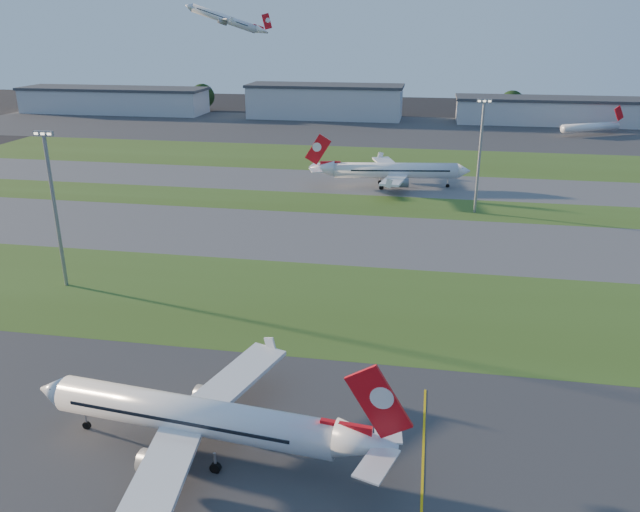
% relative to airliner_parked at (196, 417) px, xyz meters
% --- Properties ---
extents(grass_strip_a, '(300.00, 34.00, 0.01)m').
position_rel_airliner_parked_xyz_m(grass_strip_a, '(17.84, 37.44, -4.06)').
color(grass_strip_a, '#3C551C').
rests_on(grass_strip_a, ground).
extents(taxiway_a, '(300.00, 32.00, 0.01)m').
position_rel_airliner_parked_xyz_m(taxiway_a, '(17.84, 70.44, -4.06)').
color(taxiway_a, '#515154').
rests_on(taxiway_a, ground).
extents(grass_strip_b, '(300.00, 18.00, 0.01)m').
position_rel_airliner_parked_xyz_m(grass_strip_b, '(17.84, 95.44, -4.06)').
color(grass_strip_b, '#3C551C').
rests_on(grass_strip_b, ground).
extents(taxiway_b, '(300.00, 26.00, 0.01)m').
position_rel_airliner_parked_xyz_m(taxiway_b, '(17.84, 117.44, -4.06)').
color(taxiway_b, '#515154').
rests_on(taxiway_b, ground).
extents(grass_strip_c, '(300.00, 40.00, 0.01)m').
position_rel_airliner_parked_xyz_m(grass_strip_c, '(17.84, 150.44, -4.06)').
color(grass_strip_c, '#3C551C').
rests_on(grass_strip_c, ground).
extents(apron_far, '(400.00, 80.00, 0.01)m').
position_rel_airliner_parked_xyz_m(apron_far, '(17.84, 210.44, -4.06)').
color(apron_far, '#333335').
rests_on(apron_far, ground).
extents(airliner_parked, '(37.07, 31.31, 11.57)m').
position_rel_airliner_parked_xyz_m(airliner_parked, '(0.00, 0.00, 0.00)').
color(airliner_parked, white).
rests_on(airliner_parked, ground).
extents(airliner_taxiing, '(40.37, 34.02, 12.64)m').
position_rel_airliner_parked_xyz_m(airliner_taxiing, '(12.67, 114.27, 0.38)').
color(airliner_taxiing, white).
rests_on(airliner_taxiing, ground).
extents(airliner_departing, '(30.86, 26.09, 10.03)m').
position_rel_airliner_parked_xyz_m(airliner_departing, '(-61.87, 205.29, 38.94)').
color(airliner_departing, white).
extents(mini_jet_near, '(25.91, 15.30, 9.48)m').
position_rel_airliner_parked_xyz_m(mini_jet_near, '(83.53, 211.05, -0.78)').
color(mini_jet_near, white).
rests_on(mini_jet_near, ground).
extents(light_mast_west, '(3.20, 0.70, 25.80)m').
position_rel_airliner_parked_xyz_m(light_mast_west, '(-37.16, 37.44, 10.75)').
color(light_mast_west, gray).
rests_on(light_mast_west, ground).
extents(light_mast_centre, '(3.20, 0.70, 25.80)m').
position_rel_airliner_parked_xyz_m(light_mast_centre, '(32.84, 93.44, 10.75)').
color(light_mast_centre, gray).
rests_on(light_mast_centre, ground).
extents(hangar_far_west, '(91.80, 23.00, 12.20)m').
position_rel_airliner_parked_xyz_m(hangar_far_west, '(-132.16, 240.44, 2.07)').
color(hangar_far_west, '#A4A7AC').
rests_on(hangar_far_west, ground).
extents(hangar_west, '(71.40, 23.00, 15.20)m').
position_rel_airliner_parked_xyz_m(hangar_west, '(-27.16, 240.44, 3.57)').
color(hangar_west, '#A4A7AC').
rests_on(hangar_west, ground).
extents(hangar_east, '(81.60, 23.00, 11.20)m').
position_rel_airliner_parked_xyz_m(hangar_east, '(72.84, 240.44, 1.57)').
color(hangar_east, '#A4A7AC').
rests_on(hangar_east, ground).
extents(tree_far_west, '(11.00, 11.00, 12.00)m').
position_rel_airliner_parked_xyz_m(tree_far_west, '(-172.16, 253.44, 2.42)').
color(tree_far_west, black).
rests_on(tree_far_west, ground).
extents(tree_west, '(12.10, 12.10, 13.20)m').
position_rel_airliner_parked_xyz_m(tree_west, '(-92.16, 255.44, 3.07)').
color(tree_west, black).
rests_on(tree_west, ground).
extents(tree_mid_west, '(9.90, 9.90, 10.80)m').
position_rel_airliner_parked_xyz_m(tree_mid_west, '(-2.16, 251.44, 1.77)').
color(tree_mid_west, black).
rests_on(tree_mid_west, ground).
extents(tree_mid_east, '(11.55, 11.55, 12.60)m').
position_rel_airliner_parked_xyz_m(tree_mid_east, '(57.84, 254.44, 2.75)').
color(tree_mid_east, black).
rests_on(tree_mid_east, ground).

